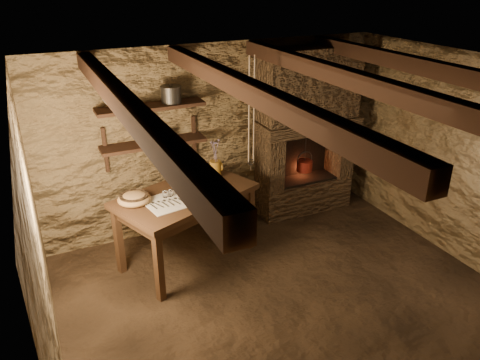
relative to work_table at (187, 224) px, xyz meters
name	(u,v)px	position (x,y,z in m)	size (l,w,h in m)	color
floor	(290,303)	(0.69, -1.23, -0.48)	(4.50, 4.50, 0.00)	black
back_wall	(215,138)	(0.69, 0.77, 0.72)	(4.50, 0.04, 2.40)	brown
front_wall	(472,341)	(0.69, -3.23, 0.72)	(4.50, 0.04, 2.40)	brown
left_wall	(40,258)	(-1.56, -1.23, 0.72)	(0.04, 4.00, 2.40)	brown
right_wall	(467,163)	(2.94, -1.23, 0.72)	(0.04, 4.00, 2.40)	brown
ceiling	(303,73)	(0.69, -1.23, 1.92)	(4.50, 4.00, 0.04)	black
beam_far_left	(124,104)	(-0.81, -1.23, 1.83)	(0.14, 3.95, 0.16)	black
beam_mid_left	(249,90)	(0.19, -1.23, 1.83)	(0.14, 3.95, 0.16)	black
beam_mid_right	(350,79)	(1.19, -1.23, 1.83)	(0.14, 3.95, 0.16)	black
beam_far_right	(434,69)	(2.19, -1.23, 1.83)	(0.14, 3.95, 0.16)	black
shelf_lower	(154,144)	(-0.16, 0.61, 0.82)	(1.25, 0.30, 0.04)	black
shelf_upper	(151,107)	(-0.16, 0.61, 1.27)	(1.25, 0.30, 0.04)	black
hearth	(307,128)	(1.94, 0.54, 0.75)	(1.43, 0.51, 2.30)	#3D2C1E
work_table	(187,224)	(0.00, 0.00, 0.00)	(1.76, 1.39, 0.88)	#362113
linen_cloth	(172,201)	(-0.20, -0.14, 0.41)	(0.57, 0.46, 0.01)	silver
pewter_cutlery_row	(173,201)	(-0.20, -0.16, 0.42)	(0.48, 0.19, 0.01)	gray
drinking_glasses	(171,193)	(-0.18, -0.03, 0.45)	(0.19, 0.06, 0.07)	white
stoneware_jug	(215,161)	(0.48, 0.27, 0.61)	(0.15, 0.14, 0.48)	#A4721F
wooden_bowl	(134,199)	(-0.58, 0.01, 0.45)	(0.36, 0.36, 0.13)	#A67B47
iron_stockpot	(171,95)	(0.09, 0.61, 1.38)	(0.24, 0.24, 0.18)	#33302D
tin_pan	(113,96)	(-0.55, 0.71, 1.42)	(0.25, 0.25, 0.03)	#9E9E99
small_kettle	(165,136)	(-0.02, 0.61, 0.90)	(0.15, 0.12, 0.16)	#9E9E99
rusty_tin	(142,140)	(-0.30, 0.61, 0.89)	(0.10, 0.10, 0.10)	#5D2D12
red_pot	(304,165)	(1.90, 0.49, 0.23)	(0.26, 0.26, 0.54)	maroon
hanging_ropes	(252,111)	(0.74, -0.18, 1.32)	(0.08, 0.08, 1.20)	#CDB090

